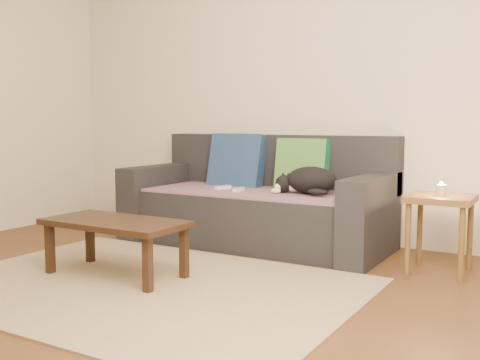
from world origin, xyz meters
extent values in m
plane|color=brown|center=(0.00, 0.00, 0.00)|extent=(4.50, 4.50, 0.00)
cube|color=beige|center=(0.00, 2.00, 1.30)|extent=(4.50, 0.04, 2.60)
cube|color=#232328|center=(0.00, 1.50, 0.21)|extent=(1.70, 0.78, 0.42)
cube|color=#232328|center=(0.00, 1.90, 0.65)|extent=(2.10, 0.18, 0.45)
cube|color=#232328|center=(-0.95, 1.50, 0.30)|extent=(0.20, 0.90, 0.60)
cube|color=#232328|center=(0.95, 1.50, 0.30)|extent=(0.20, 0.90, 0.60)
cube|color=#3B274A|center=(0.00, 1.48, 0.43)|extent=(1.66, 0.74, 0.02)
cube|color=#11224B|center=(-0.30, 1.74, 0.63)|extent=(0.49, 0.23, 0.50)
cube|color=#0D5944|center=(0.31, 1.74, 0.63)|extent=(0.43, 0.17, 0.44)
ellipsoid|color=black|center=(0.49, 1.52, 0.54)|extent=(0.47, 0.41, 0.21)
sphere|color=black|center=(0.28, 1.47, 0.51)|extent=(0.17, 0.17, 0.13)
sphere|color=white|center=(0.26, 1.42, 0.49)|extent=(0.07, 0.07, 0.06)
ellipsoid|color=black|center=(0.59, 1.37, 0.48)|extent=(0.16, 0.10, 0.05)
cube|color=white|center=(-0.23, 1.41, 0.46)|extent=(0.07, 0.15, 0.03)
cube|color=white|center=(-0.05, 1.35, 0.46)|extent=(0.06, 0.15, 0.03)
cube|color=brown|center=(1.45, 1.38, 0.49)|extent=(0.40, 0.40, 0.04)
cylinder|color=brown|center=(1.28, 1.22, 0.23)|extent=(0.04, 0.04, 0.47)
cylinder|color=brown|center=(1.61, 1.22, 0.23)|extent=(0.04, 0.04, 0.47)
cylinder|color=brown|center=(1.28, 1.54, 0.23)|extent=(0.04, 0.04, 0.47)
cylinder|color=brown|center=(1.61, 1.54, 0.23)|extent=(0.04, 0.04, 0.47)
cylinder|color=beige|center=(1.45, 1.38, 0.54)|extent=(0.06, 0.06, 0.07)
sphere|color=#FFBF59|center=(1.45, 1.38, 0.59)|extent=(0.02, 0.02, 0.02)
cube|color=tan|center=(0.00, 0.15, 0.01)|extent=(2.50, 1.80, 0.01)
cube|color=black|center=(-0.29, 0.23, 0.35)|extent=(0.92, 0.46, 0.04)
cube|color=black|center=(-0.69, 0.06, 0.16)|extent=(0.05, 0.05, 0.33)
cube|color=black|center=(0.12, 0.06, 0.16)|extent=(0.05, 0.05, 0.33)
cube|color=black|center=(-0.69, 0.41, 0.16)|extent=(0.05, 0.05, 0.33)
cube|color=black|center=(0.12, 0.41, 0.16)|extent=(0.05, 0.05, 0.33)
camera|label=1|loc=(2.15, -2.35, 0.97)|focal=42.00mm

